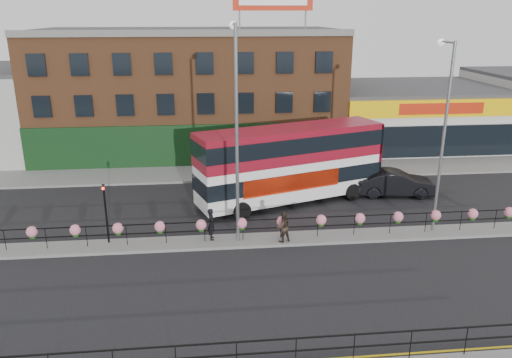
{
  "coord_description": "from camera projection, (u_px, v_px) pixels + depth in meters",
  "views": [
    {
      "loc": [
        -2.77,
        -23.93,
        11.51
      ],
      "look_at": [
        0.0,
        3.0,
        2.5
      ],
      "focal_mm": 35.0,
      "sensor_mm": 36.0,
      "label": 1
    }
  ],
  "objects": [
    {
      "name": "ground",
      "position": [
        262.0,
        241.0,
        26.5
      ],
      "size": [
        120.0,
        120.0,
        0.0
      ],
      "primitive_type": "plane",
      "color": "black",
      "rests_on": "ground"
    },
    {
      "name": "supermarket",
      "position": [
        410.0,
        114.0,
        46.0
      ],
      "size": [
        15.0,
        12.25,
        5.3
      ],
      "color": "silver",
      "rests_on": "ground"
    },
    {
      "name": "pedestrian_a",
      "position": [
        211.0,
        224.0,
        26.16
      ],
      "size": [
        0.68,
        0.49,
        1.72
      ],
      "primitive_type": "imported",
      "rotation": [
        0.0,
        0.0,
        1.63
      ],
      "color": "black",
      "rests_on": "median"
    },
    {
      "name": "double_decker_bus",
      "position": [
        291.0,
        157.0,
        31.1
      ],
      "size": [
        12.29,
        6.53,
        4.87
      ],
      "color": "white",
      "rests_on": "ground"
    },
    {
      "name": "south_railing",
      "position": [
        236.0,
        350.0,
        16.46
      ],
      "size": [
        20.04,
        0.05,
        1.12
      ],
      "color": "black",
      "rests_on": "south_pavement"
    },
    {
      "name": "pedestrian_b",
      "position": [
        283.0,
        227.0,
        25.9
      ],
      "size": [
        1.18,
        1.11,
        1.64
      ],
      "primitive_type": "imported",
      "rotation": [
        0.0,
        0.0,
        3.47
      ],
      "color": "#2E231B",
      "rests_on": "median"
    },
    {
      "name": "traffic_light_median",
      "position": [
        105.0,
        201.0,
        25.31
      ],
      "size": [
        0.15,
        0.28,
        3.65
      ],
      "color": "black",
      "rests_on": "median"
    },
    {
      "name": "brick_building",
      "position": [
        190.0,
        91.0,
        43.32
      ],
      "size": [
        25.0,
        12.21,
        10.3
      ],
      "color": "brown",
      "rests_on": "ground"
    },
    {
      "name": "north_pavement",
      "position": [
        244.0,
        172.0,
        37.8
      ],
      "size": [
        60.0,
        4.0,
        0.15
      ],
      "primitive_type": "cube",
      "color": "slate",
      "rests_on": "ground"
    },
    {
      "name": "car",
      "position": [
        395.0,
        183.0,
        32.95
      ],
      "size": [
        2.94,
        5.58,
        1.71
      ],
      "primitive_type": "imported",
      "rotation": [
        0.0,
        0.0,
        1.46
      ],
      "color": "black",
      "rests_on": "ground"
    },
    {
      "name": "lamp_column_east",
      "position": [
        443.0,
        122.0,
        25.9
      ],
      "size": [
        0.36,
        1.78,
        10.12
      ],
      "color": "slate",
      "rests_on": "median"
    },
    {
      "name": "median_railing",
      "position": [
        262.0,
        223.0,
        26.16
      ],
      "size": [
        30.04,
        0.56,
        1.23
      ],
      "color": "black",
      "rests_on": "median"
    },
    {
      "name": "lamp_column_west",
      "position": [
        236.0,
        117.0,
        24.49
      ],
      "size": [
        0.4,
        1.93,
        11.01
      ],
      "color": "slate",
      "rests_on": "median"
    },
    {
      "name": "median",
      "position": [
        262.0,
        240.0,
        26.47
      ],
      "size": [
        60.0,
        1.6,
        0.15
      ],
      "primitive_type": "cube",
      "color": "slate",
      "rests_on": "ground"
    }
  ]
}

